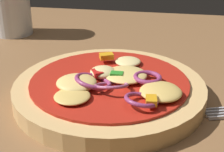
% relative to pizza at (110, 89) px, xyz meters
% --- Properties ---
extents(dining_table, '(1.29, 0.84, 0.03)m').
position_rel_pizza_xyz_m(dining_table, '(0.03, 0.00, -0.03)').
color(dining_table, brown).
rests_on(dining_table, ground).
extents(pizza, '(0.22, 0.22, 0.04)m').
position_rel_pizza_xyz_m(pizza, '(0.00, 0.00, 0.00)').
color(pizza, tan).
rests_on(pizza, dining_table).
extents(beer_glass, '(0.07, 0.07, 0.13)m').
position_rel_pizza_xyz_m(beer_glass, '(-0.22, 0.22, 0.04)').
color(beer_glass, silver).
rests_on(beer_glass, dining_table).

